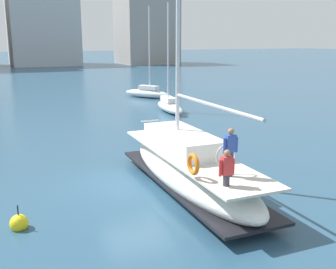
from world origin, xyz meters
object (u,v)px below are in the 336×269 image
at_px(moored_cutter_left, 169,105).
at_px(mooring_buoy, 19,223).
at_px(moored_catamaran, 147,92).
at_px(main_sailboat, 189,167).

height_order(moored_cutter_left, mooring_buoy, moored_cutter_left).
xyz_separation_m(moored_cutter_left, mooring_buoy, (-13.10, -16.78, -0.40)).
height_order(moored_catamaran, mooring_buoy, moored_catamaran).
distance_m(main_sailboat, moored_cutter_left, 17.36).
distance_m(moored_catamaran, mooring_buoy, 29.26).
bearing_deg(moored_cutter_left, main_sailboat, -112.76).
bearing_deg(moored_catamaran, mooring_buoy, -119.97).
xyz_separation_m(moored_catamaran, mooring_buoy, (-14.61, -25.34, -0.41)).
bearing_deg(moored_cutter_left, moored_catamaran, 79.97).
bearing_deg(moored_cutter_left, mooring_buoy, -127.98).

